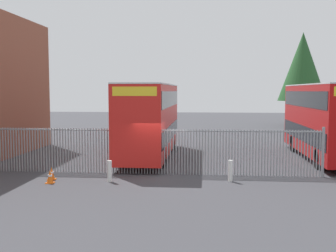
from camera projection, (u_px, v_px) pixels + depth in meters
ground_plane at (173, 151)px, 28.14m from camera, size 100.00×100.00×0.00m
palisade_fence at (152, 150)px, 20.14m from camera, size 16.25×0.14×2.35m
double_decker_bus_near_gate at (150, 117)px, 25.05m from camera, size 2.54×10.81×4.42m
double_decker_bus_behind_fence_left at (324, 118)px, 24.46m from camera, size 2.54×10.81×4.42m
bollard_near_left at (110, 171)px, 18.43m from camera, size 0.20×0.20×0.95m
bollard_center_front at (230, 171)px, 18.51m from camera, size 0.20×0.20×0.95m
traffic_cone_by_gate at (52, 173)px, 18.86m from camera, size 0.34×0.34×0.59m
traffic_cone_mid_forecourt at (50, 177)px, 18.14m from camera, size 0.34×0.34×0.59m
tree_tall_back at (303, 67)px, 46.93m from camera, size 5.36×5.36×10.56m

